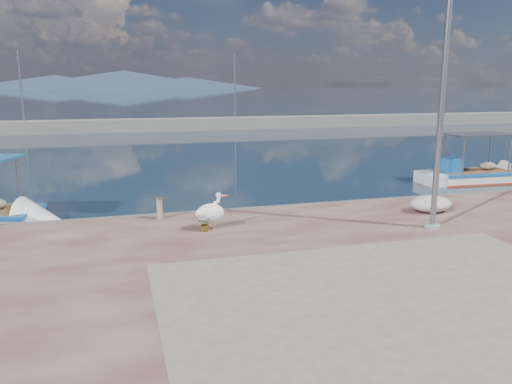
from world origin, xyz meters
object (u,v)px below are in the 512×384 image
object	(u,v)px
pelican	(211,213)
lamp_post	(441,110)
boat_right	(474,178)
bollard_near	(159,207)

from	to	relation	value
pelican	lamp_post	xyz separation A→B (m)	(6.08, -1.55, 2.82)
pelican	boat_right	bearing A→B (deg)	2.16
pelican	lamp_post	bearing A→B (deg)	-35.94
pelican	bollard_near	world-z (taller)	pelican
pelican	bollard_near	distance (m)	1.97
boat_right	pelican	world-z (taller)	boat_right
boat_right	pelican	xyz separation A→B (m)	(-13.67, -6.04, 0.77)
lamp_post	bollard_near	xyz separation A→B (m)	(-7.37, 3.03, -2.93)
lamp_post	bollard_near	distance (m)	8.49
bollard_near	boat_right	bearing A→B (deg)	16.92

